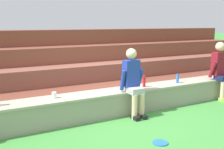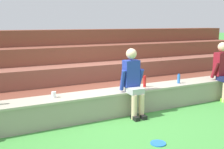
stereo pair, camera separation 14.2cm
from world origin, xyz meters
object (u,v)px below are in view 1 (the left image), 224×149
person_left_of_center (133,81)px  water_bottle_near_left (144,81)px  water_bottle_center_gap (177,79)px  plastic_cup_left_end (54,95)px  frisbee (160,143)px  person_center (221,69)px

person_left_of_center → water_bottle_near_left: size_ratio=5.37×
water_bottle_center_gap → plastic_cup_left_end: bearing=178.3°
water_bottle_near_left → water_bottle_center_gap: (0.92, -0.04, -0.02)m
plastic_cup_left_end → water_bottle_near_left: bearing=-1.3°
person_left_of_center → water_bottle_center_gap: bearing=9.4°
person_left_of_center → frisbee: person_left_of_center is taller
person_center → plastic_cup_left_end: size_ratio=12.41×
person_center → person_left_of_center: bearing=-179.3°
plastic_cup_left_end → frisbee: 2.12m
person_left_of_center → frisbee: (-0.33, -1.33, -0.73)m
water_bottle_near_left → plastic_cup_left_end: 2.00m
person_center → water_bottle_center_gap: 1.24m
person_left_of_center → plastic_cup_left_end: (-1.54, 0.31, -0.18)m
person_center → water_bottle_center_gap: (-1.21, 0.20, -0.17)m
water_bottle_near_left → water_bottle_center_gap: water_bottle_near_left is taller
person_center → frisbee: 3.30m
person_left_of_center → frisbee: 1.55m
water_bottle_near_left → frisbee: (-0.79, -1.60, -0.61)m
frisbee → person_left_of_center: bearing=76.1°
water_bottle_near_left → person_left_of_center: bearing=-149.6°
person_center → water_bottle_near_left: (-2.12, 0.24, -0.15)m
person_left_of_center → plastic_cup_left_end: person_left_of_center is taller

